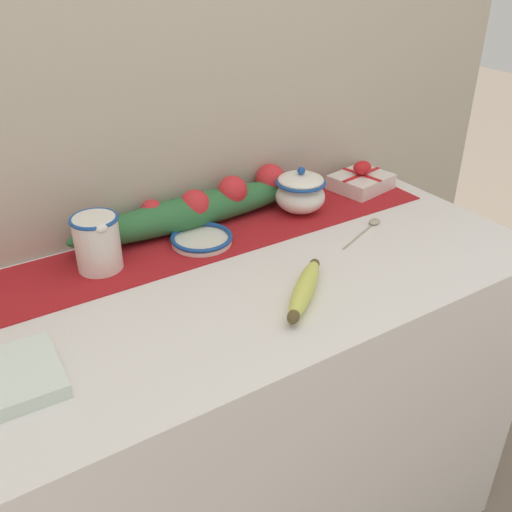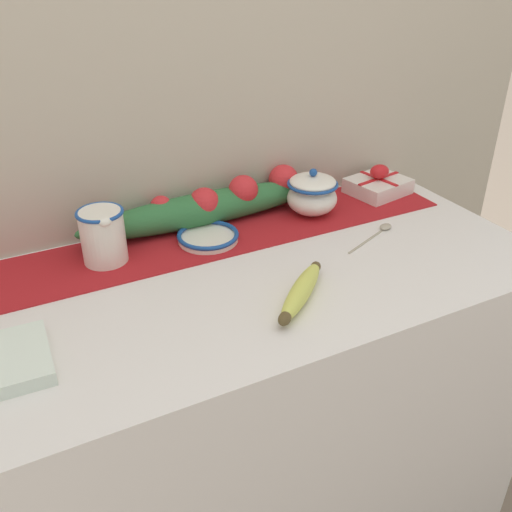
{
  "view_description": "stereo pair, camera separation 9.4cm",
  "coord_description": "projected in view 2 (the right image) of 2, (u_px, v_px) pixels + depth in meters",
  "views": [
    {
      "loc": [
        -0.54,
        -0.87,
        1.53
      ],
      "look_at": [
        0.0,
        -0.02,
        0.95
      ],
      "focal_mm": 40.0,
      "sensor_mm": 36.0,
      "label": 1
    },
    {
      "loc": [
        -0.46,
        -0.92,
        1.53
      ],
      "look_at": [
        0.0,
        -0.02,
        0.95
      ],
      "focal_mm": 40.0,
      "sensor_mm": 36.0,
      "label": 2
    }
  ],
  "objects": [
    {
      "name": "spoon",
      "position": [
        382.0,
        229.0,
        1.37
      ],
      "size": [
        0.17,
        0.08,
        0.01
      ],
      "rotation": [
        0.0,
        0.0,
        0.39
      ],
      "color": "#A89E89",
      "rests_on": "countertop"
    },
    {
      "name": "banana",
      "position": [
        301.0,
        291.0,
        1.11
      ],
      "size": [
        0.19,
        0.17,
        0.04
      ],
      "rotation": [
        0.0,
        0.0,
        0.72
      ],
      "color": "#CCD156",
      "rests_on": "countertop"
    },
    {
      "name": "sugar_bowl",
      "position": [
        312.0,
        194.0,
        1.43
      ],
      "size": [
        0.13,
        0.13,
        0.12
      ],
      "color": "white",
      "rests_on": "countertop"
    },
    {
      "name": "back_wall",
      "position": [
        187.0,
        94.0,
        1.31
      ],
      "size": [
        2.08,
        0.04,
        2.4
      ],
      "primitive_type": "cube",
      "color": "#B7AD99",
      "rests_on": "ground_plane"
    },
    {
      "name": "napkin_stack",
      "position": [
        1.0,
        363.0,
        0.93
      ],
      "size": [
        0.16,
        0.16,
        0.03
      ],
      "primitive_type": "cube",
      "rotation": [
        0.0,
        0.0,
        -0.04
      ],
      "color": "silver",
      "rests_on": "countertop"
    },
    {
      "name": "table_runner",
      "position": [
        216.0,
        236.0,
        1.35
      ],
      "size": [
        1.18,
        0.22,
        0.0
      ],
      "primitive_type": "cube",
      "color": "#A8191E",
      "rests_on": "countertop"
    },
    {
      "name": "poinsettia_garland",
      "position": [
        208.0,
        205.0,
        1.39
      ],
      "size": [
        0.62,
        0.1,
        0.11
      ],
      "color": "#2D6B38",
      "rests_on": "countertop"
    },
    {
      "name": "gift_box",
      "position": [
        378.0,
        184.0,
        1.56
      ],
      "size": [
        0.17,
        0.15,
        0.08
      ],
      "rotation": [
        0.0,
        0.0,
        0.18
      ],
      "color": "silver",
      "rests_on": "countertop"
    },
    {
      "name": "small_dish",
      "position": [
        208.0,
        237.0,
        1.32
      ],
      "size": [
        0.14,
        0.14,
        0.02
      ],
      "color": "white",
      "rests_on": "countertop"
    },
    {
      "name": "cream_pitcher",
      "position": [
        103.0,
        234.0,
        1.22
      ],
      "size": [
        0.1,
        0.12,
        0.12
      ],
      "color": "white",
      "rests_on": "countertop"
    },
    {
      "name": "countertop",
      "position": [
        252.0,
        425.0,
        1.43
      ],
      "size": [
        1.28,
        0.61,
        0.9
      ],
      "primitive_type": "cube",
      "color": "silver",
      "rests_on": "ground_plane"
    }
  ]
}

